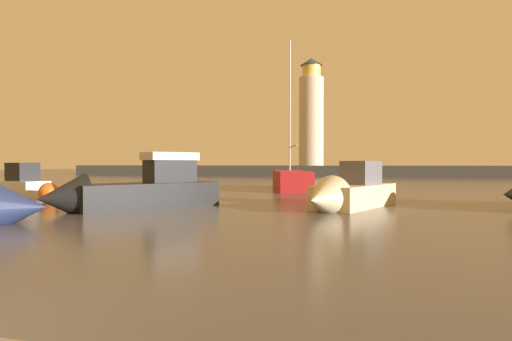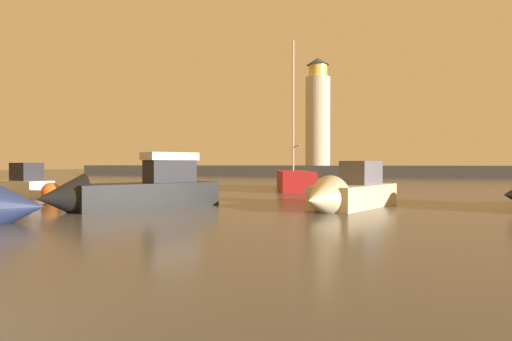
{
  "view_description": "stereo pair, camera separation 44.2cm",
  "coord_description": "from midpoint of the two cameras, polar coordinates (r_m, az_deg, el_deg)",
  "views": [
    {
      "loc": [
        4.65,
        -2.82,
        1.92
      ],
      "look_at": [
        -1.16,
        17.69,
        1.6
      ],
      "focal_mm": 31.0,
      "sensor_mm": 36.0,
      "label": 1
    },
    {
      "loc": [
        5.07,
        -2.7,
        1.92
      ],
      "look_at": [
        -1.16,
        17.69,
        1.6
      ],
      "focal_mm": 31.0,
      "sensor_mm": 36.0,
      "label": 2
    }
  ],
  "objects": [
    {
      "name": "ground_plane",
      "position": [
        36.24,
        8.08,
        -2.19
      ],
      "size": [
        220.0,
        220.0,
        0.0
      ],
      "primitive_type": "plane",
      "color": "#4C4742"
    },
    {
      "name": "breakwater",
      "position": [
        69.14,
        11.77,
        -0.07
      ],
      "size": [
        93.73,
        6.29,
        1.66
      ],
      "primitive_type": "cube",
      "color": "#423F3D",
      "rests_on": "ground_plane"
    },
    {
      "name": "lighthouse",
      "position": [
        70.22,
        6.97,
        7.14
      ],
      "size": [
        3.82,
        3.82,
        16.8
      ],
      "color": "beige",
      "rests_on": "breakwater"
    },
    {
      "name": "motorboat_0",
      "position": [
        19.61,
        -16.53,
        -2.6
      ],
      "size": [
        5.87,
        7.33,
        2.78
      ],
      "color": "black",
      "rests_on": "ground_plane"
    },
    {
      "name": "motorboat_1",
      "position": [
        30.56,
        -29.62,
        -1.65
      ],
      "size": [
        6.17,
        3.07,
        2.22
      ],
      "color": "white",
      "rests_on": "ground_plane"
    },
    {
      "name": "motorboat_3",
      "position": [
        19.32,
        10.93,
        -2.9
      ],
      "size": [
        4.06,
        6.76,
        2.42
      ],
      "color": "beige",
      "rests_on": "ground_plane"
    },
    {
      "name": "sailboat_moored",
      "position": [
        33.12,
        4.15,
        -1.21
      ],
      "size": [
        4.73,
        9.21,
        11.35
      ],
      "color": "#B21E1E",
      "rests_on": "ground_plane"
    },
    {
      "name": "mooring_buoy",
      "position": [
        24.77,
        -25.64,
        -2.55
      ],
      "size": [
        0.97,
        0.97,
        0.97
      ],
      "primitive_type": "sphere",
      "color": "#EA5919",
      "rests_on": "ground_plane"
    }
  ]
}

